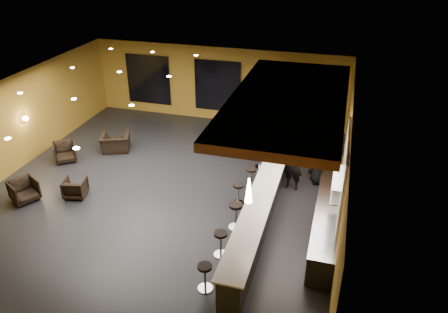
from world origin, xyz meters
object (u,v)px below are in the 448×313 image
(bar_stool_3, at_px, (238,191))
(staff_a, at_px, (294,165))
(staff_b, at_px, (321,155))
(bar_stool_4, at_px, (251,175))
(pendant_0, at_px, (249,190))
(bar_stool_2, at_px, (236,213))
(column, at_px, (286,116))
(staff_c, at_px, (320,164))
(armchair_b, at_px, (75,188))
(pendant_1, at_px, (267,148))
(armchair_c, at_px, (65,152))
(armchair_d, at_px, (116,143))
(bar_stool_1, at_px, (221,241))
(armchair_a, at_px, (24,190))
(prep_counter, at_px, (327,210))
(pendant_2, at_px, (281,117))
(bar_stool_0, at_px, (205,274))
(bar_counter, at_px, (262,207))
(bar_stool_5, at_px, (260,156))

(bar_stool_3, bearing_deg, staff_a, 42.21)
(staff_b, relative_size, bar_stool_4, 2.24)
(staff_a, bearing_deg, pendant_0, -89.27)
(bar_stool_2, distance_m, bar_stool_4, 2.48)
(column, relative_size, staff_c, 2.24)
(staff_c, distance_m, armchair_b, 8.58)
(pendant_1, relative_size, staff_c, 0.45)
(armchair_c, bearing_deg, staff_c, -30.43)
(armchair_d, distance_m, bar_stool_1, 7.86)
(armchair_a, bearing_deg, armchair_c, 36.02)
(armchair_c, distance_m, bar_stool_3, 7.42)
(prep_counter, height_order, pendant_2, pendant_2)
(prep_counter, bearing_deg, bar_stool_0, -126.34)
(armchair_a, bearing_deg, bar_stool_2, -56.74)
(pendant_0, distance_m, armchair_a, 8.26)
(bar_counter, distance_m, bar_stool_3, 1.20)
(bar_stool_4, bearing_deg, bar_counter, -68.14)
(pendant_0, xyz_separation_m, armchair_c, (-8.29, 3.81, -1.96))
(armchair_c, xyz_separation_m, bar_stool_1, (7.51, -3.73, 0.12))
(column, height_order, pendant_0, column)
(armchair_c, height_order, bar_stool_4, armchair_c)
(armchair_d, relative_size, bar_stool_2, 1.32)
(armchair_c, distance_m, bar_stool_1, 8.39)
(pendant_0, xyz_separation_m, staff_a, (0.67, 4.22, -1.42))
(column, relative_size, armchair_d, 3.06)
(armchair_a, bearing_deg, bar_counter, -52.93)
(staff_b, xyz_separation_m, bar_stool_0, (-2.32, -6.75, -0.32))
(staff_c, height_order, bar_stool_2, staff_c)
(staff_b, distance_m, armchair_d, 8.32)
(pendant_2, relative_size, bar_stool_2, 0.81)
(armchair_d, bearing_deg, pendant_0, 121.41)
(armchair_b, relative_size, bar_stool_4, 1.00)
(pendant_2, height_order, bar_stool_5, pendant_2)
(prep_counter, bearing_deg, armchair_b, -174.27)
(column, xyz_separation_m, armchair_b, (-6.44, -4.95, -1.41))
(bar_stool_1, xyz_separation_m, bar_stool_4, (0.01, 3.83, -0.03))
(staff_c, height_order, armchair_b, staff_c)
(staff_c, relative_size, armchair_d, 1.37)
(column, height_order, bar_stool_2, column)
(pendant_2, bearing_deg, staff_b, 16.56)
(staff_b, relative_size, bar_stool_1, 2.10)
(pendant_0, height_order, staff_c, pendant_0)
(pendant_1, height_order, bar_stool_1, pendant_1)
(staff_a, bearing_deg, armchair_c, -167.57)
(pendant_0, height_order, armchair_a, pendant_0)
(pendant_1, relative_size, armchair_a, 0.83)
(prep_counter, distance_m, bar_stool_4, 3.10)
(column, xyz_separation_m, pendant_1, (0.00, -4.10, 0.60))
(armchair_b, bearing_deg, pendant_1, 174.82)
(staff_a, height_order, armchair_c, staff_a)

